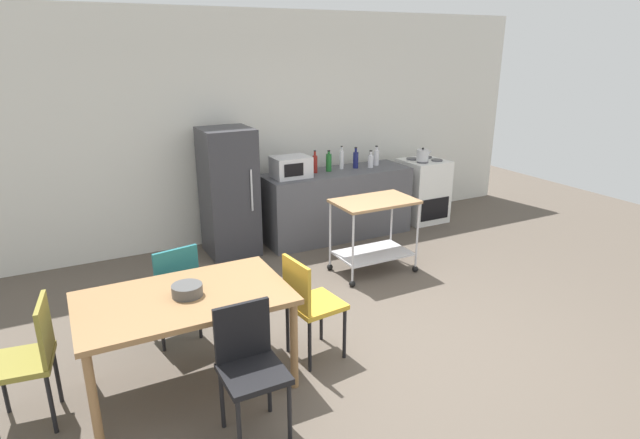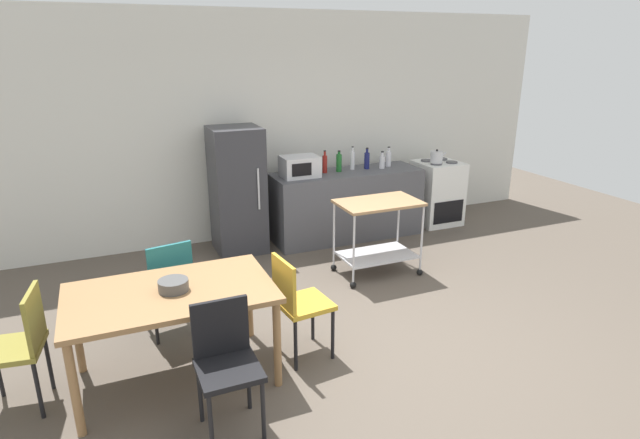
{
  "view_description": "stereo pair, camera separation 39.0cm",
  "coord_description": "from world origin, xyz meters",
  "px_view_note": "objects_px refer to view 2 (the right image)",
  "views": [
    {
      "loc": [
        -2.38,
        -3.2,
        2.47
      ],
      "look_at": [
        -0.08,
        1.2,
        0.8
      ],
      "focal_mm": 29.21,
      "sensor_mm": 36.0,
      "label": 1
    },
    {
      "loc": [
        -2.03,
        -3.37,
        2.47
      ],
      "look_at": [
        -0.08,
        1.2,
        0.8
      ],
      "focal_mm": 29.21,
      "sensor_mm": 36.0,
      "label": 2
    }
  ],
  "objects_px": {
    "chair_olive": "(20,342)",
    "bottle_vinegar": "(367,160)",
    "chair_teal": "(168,281)",
    "bottle_olive_oil": "(325,164)",
    "fruit_bowl": "(173,285)",
    "kettle": "(437,157)",
    "stove_oven": "(437,193)",
    "bottle_wine": "(352,160)",
    "dining_table": "(171,300)",
    "microwave": "(300,167)",
    "bottle_soda": "(388,158)",
    "refrigerator": "(237,190)",
    "bottle_sesame_oil": "(382,162)",
    "chair_mustard": "(297,300)",
    "bottle_sparkling_water": "(339,163)",
    "chair_black": "(226,358)",
    "kitchen_cart": "(378,225)"
  },
  "relations": [
    {
      "from": "chair_olive",
      "to": "bottle_vinegar",
      "type": "bearing_deg",
      "value": 128.34
    },
    {
      "from": "microwave",
      "to": "kettle",
      "type": "height_order",
      "value": "microwave"
    },
    {
      "from": "dining_table",
      "to": "chair_mustard",
      "type": "height_order",
      "value": "chair_mustard"
    },
    {
      "from": "kettle",
      "to": "chair_olive",
      "type": "bearing_deg",
      "value": -156.11
    },
    {
      "from": "bottle_sparkling_water",
      "to": "bottle_soda",
      "type": "distance_m",
      "value": 0.75
    },
    {
      "from": "microwave",
      "to": "bottle_soda",
      "type": "relative_size",
      "value": 1.71
    },
    {
      "from": "chair_olive",
      "to": "stove_oven",
      "type": "xyz_separation_m",
      "value": [
        5.06,
        2.29,
        -0.07
      ]
    },
    {
      "from": "bottle_sparkling_water",
      "to": "fruit_bowl",
      "type": "height_order",
      "value": "bottle_sparkling_water"
    },
    {
      "from": "chair_black",
      "to": "bottle_olive_oil",
      "type": "distance_m",
      "value": 3.73
    },
    {
      "from": "stove_oven",
      "to": "bottle_sparkling_water",
      "type": "height_order",
      "value": "bottle_sparkling_water"
    },
    {
      "from": "chair_teal",
      "to": "bottle_olive_oil",
      "type": "bearing_deg",
      "value": -153.14
    },
    {
      "from": "dining_table",
      "to": "chair_black",
      "type": "relative_size",
      "value": 1.69
    },
    {
      "from": "kitchen_cart",
      "to": "fruit_bowl",
      "type": "xyz_separation_m",
      "value": [
        -2.36,
        -1.14,
        0.22
      ]
    },
    {
      "from": "bottle_vinegar",
      "to": "chair_mustard",
      "type": "bearing_deg",
      "value": -127.92
    },
    {
      "from": "chair_olive",
      "to": "microwave",
      "type": "xyz_separation_m",
      "value": [
        2.94,
        2.25,
        0.51
      ]
    },
    {
      "from": "fruit_bowl",
      "to": "kettle",
      "type": "bearing_deg",
      "value": 30.3
    },
    {
      "from": "microwave",
      "to": "bottle_vinegar",
      "type": "bearing_deg",
      "value": 3.81
    },
    {
      "from": "bottle_sparkling_water",
      "to": "bottle_sesame_oil",
      "type": "bearing_deg",
      "value": -5.68
    },
    {
      "from": "microwave",
      "to": "bottle_sparkling_water",
      "type": "height_order",
      "value": "bottle_sparkling_water"
    },
    {
      "from": "bottle_olive_oil",
      "to": "refrigerator",
      "type": "bearing_deg",
      "value": 177.91
    },
    {
      "from": "kettle",
      "to": "bottle_olive_oil",
      "type": "bearing_deg",
      "value": 175.16
    },
    {
      "from": "bottle_sesame_oil",
      "to": "fruit_bowl",
      "type": "height_order",
      "value": "bottle_sesame_oil"
    },
    {
      "from": "bottle_sparkling_water",
      "to": "bottle_wine",
      "type": "bearing_deg",
      "value": 11.51
    },
    {
      "from": "bottle_sparkling_water",
      "to": "bottle_soda",
      "type": "relative_size",
      "value": 1.03
    },
    {
      "from": "microwave",
      "to": "bottle_sesame_oil",
      "type": "distance_m",
      "value": 1.18
    },
    {
      "from": "bottle_sesame_oil",
      "to": "fruit_bowl",
      "type": "distance_m",
      "value": 3.87
    },
    {
      "from": "microwave",
      "to": "bottle_wine",
      "type": "xyz_separation_m",
      "value": [
        0.79,
        0.11,
        -0.0
      ]
    },
    {
      "from": "chair_teal",
      "to": "microwave",
      "type": "xyz_separation_m",
      "value": [
        1.86,
        1.64,
        0.51
      ]
    },
    {
      "from": "stove_oven",
      "to": "bottle_wine",
      "type": "xyz_separation_m",
      "value": [
        -1.33,
        0.07,
        0.58
      ]
    },
    {
      "from": "chair_teal",
      "to": "fruit_bowl",
      "type": "bearing_deg",
      "value": 76.93
    },
    {
      "from": "chair_mustard",
      "to": "bottle_vinegar",
      "type": "height_order",
      "value": "bottle_vinegar"
    },
    {
      "from": "chair_teal",
      "to": "bottle_vinegar",
      "type": "height_order",
      "value": "bottle_vinegar"
    },
    {
      "from": "kettle",
      "to": "bottle_sparkling_water",
      "type": "bearing_deg",
      "value": 174.92
    },
    {
      "from": "microwave",
      "to": "bottle_sparkling_water",
      "type": "distance_m",
      "value": 0.57
    },
    {
      "from": "bottle_soda",
      "to": "bottle_sesame_oil",
      "type": "bearing_deg",
      "value": -150.97
    },
    {
      "from": "bottle_sesame_oil",
      "to": "chair_teal",
      "type": "bearing_deg",
      "value": -151.68
    },
    {
      "from": "bottle_wine",
      "to": "kettle",
      "type": "bearing_deg",
      "value": -8.05
    },
    {
      "from": "dining_table",
      "to": "fruit_bowl",
      "type": "relative_size",
      "value": 6.78
    },
    {
      "from": "refrigerator",
      "to": "bottle_soda",
      "type": "height_order",
      "value": "refrigerator"
    },
    {
      "from": "chair_olive",
      "to": "bottle_olive_oil",
      "type": "xyz_separation_m",
      "value": [
        3.31,
        2.33,
        0.5
      ]
    },
    {
      "from": "chair_black",
      "to": "bottle_olive_oil",
      "type": "xyz_separation_m",
      "value": [
        2.05,
        3.08,
        0.5
      ]
    },
    {
      "from": "kettle",
      "to": "bottle_wine",
      "type": "bearing_deg",
      "value": 171.95
    },
    {
      "from": "stove_oven",
      "to": "bottle_soda",
      "type": "height_order",
      "value": "bottle_soda"
    },
    {
      "from": "bottle_sparkling_water",
      "to": "kettle",
      "type": "distance_m",
      "value": 1.44
    },
    {
      "from": "chair_olive",
      "to": "refrigerator",
      "type": "height_order",
      "value": "refrigerator"
    },
    {
      "from": "chair_olive",
      "to": "bottle_olive_oil",
      "type": "height_order",
      "value": "bottle_olive_oil"
    },
    {
      "from": "refrigerator",
      "to": "kitchen_cart",
      "type": "distance_m",
      "value": 1.82
    },
    {
      "from": "chair_teal",
      "to": "bottle_sparkling_water",
      "type": "height_order",
      "value": "bottle_sparkling_water"
    },
    {
      "from": "dining_table",
      "to": "microwave",
      "type": "xyz_separation_m",
      "value": [
        1.92,
        2.33,
        0.36
      ]
    },
    {
      "from": "chair_black",
      "to": "dining_table",
      "type": "bearing_deg",
      "value": 109.61
    }
  ]
}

